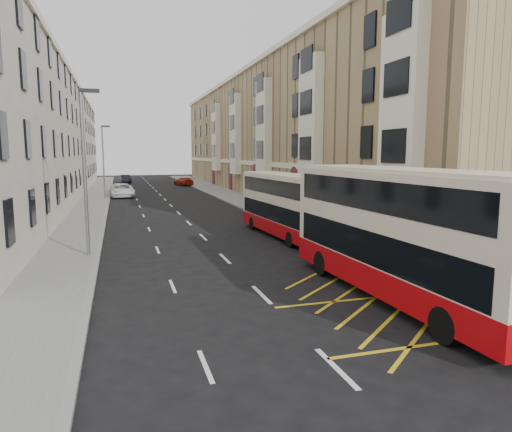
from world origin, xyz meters
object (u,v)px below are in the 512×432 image
object	(u,v)px
double_decker_front	(401,234)
pedestrian_mid	(469,261)
double_decker_rear	(285,205)
car_dark	(125,179)
street_lamp_far	(104,158)
car_red	(184,181)
pedestrian_far	(446,263)
white_van	(122,190)
street_lamp_near	(85,164)
car_silver	(116,188)

from	to	relation	value
double_decker_front	pedestrian_mid	xyz separation A→B (m)	(3.16, 0.21, -1.24)
double_decker_rear	car_dark	xyz separation A→B (m)	(-8.67, 55.27, -1.26)
street_lamp_far	double_decker_rear	distance (m)	29.60
double_decker_front	car_red	world-z (taller)	double_decker_front
double_decker_front	double_decker_rear	distance (m)	12.60
car_dark	car_red	distance (m)	12.19
car_dark	car_red	bearing A→B (deg)	-49.89
pedestrian_far	car_red	distance (m)	58.75
street_lamp_far	white_van	size ratio (longest dim) A/B	1.42
double_decker_rear	white_van	distance (m)	31.14
street_lamp_far	white_van	distance (m)	4.91
street_lamp_near	pedestrian_mid	world-z (taller)	street_lamp_near
double_decker_front	pedestrian_far	world-z (taller)	double_decker_front
pedestrian_mid	car_silver	distance (m)	49.82
double_decker_front	car_dark	world-z (taller)	double_decker_front
double_decker_rear	car_silver	distance (m)	37.15
double_decker_front	pedestrian_mid	size ratio (longest dim) A/B	6.05
car_dark	car_silver	bearing A→B (deg)	-100.74
street_lamp_far	double_decker_front	size ratio (longest dim) A/B	0.69
double_decker_front	car_silver	size ratio (longest dim) A/B	3.06
street_lamp_far	double_decker_rear	size ratio (longest dim) A/B	0.81
double_decker_rear	car_dark	bearing A→B (deg)	95.73
car_dark	double_decker_rear	bearing A→B (deg)	-87.70
car_silver	car_dark	bearing A→B (deg)	89.17
car_dark	white_van	bearing A→B (deg)	-98.19
car_red	car_dark	bearing A→B (deg)	-59.12
car_dark	double_decker_front	bearing A→B (deg)	-89.63
double_decker_rear	pedestrian_mid	size ratio (longest dim) A/B	5.12
double_decker_rear	car_dark	world-z (taller)	double_decker_rear
car_silver	car_red	size ratio (longest dim) A/B	0.84
white_van	car_dark	size ratio (longest dim) A/B	1.29
double_decker_front	car_dark	xyz separation A→B (m)	(-8.32, 67.87, -1.63)
street_lamp_near	white_van	world-z (taller)	street_lamp_near
double_decker_front	car_red	xyz separation A→B (m)	(0.56, 59.51, -1.69)
white_van	pedestrian_far	bearing A→B (deg)	-75.99
double_decker_rear	white_van	bearing A→B (deg)	104.35
pedestrian_far	pedestrian_mid	bearing A→B (deg)	167.62
street_lamp_far	double_decker_rear	world-z (taller)	street_lamp_far
pedestrian_mid	pedestrian_far	bearing A→B (deg)	123.18
pedestrian_far	car_red	bearing A→B (deg)	-54.57
double_decker_front	car_red	distance (m)	59.54
pedestrian_mid	car_dark	size ratio (longest dim) A/B	0.44
street_lamp_far	pedestrian_mid	xyz separation A→B (m)	(14.03, -39.65, -3.52)
street_lamp_near	double_decker_front	world-z (taller)	street_lamp_near
white_van	car_silver	bearing A→B (deg)	95.01
double_decker_front	car_red	bearing A→B (deg)	87.93
double_decker_front	pedestrian_mid	world-z (taller)	double_decker_front
pedestrian_far	double_decker_rear	bearing A→B (deg)	-45.84
car_dark	car_red	world-z (taller)	car_dark
street_lamp_near	car_red	xyz separation A→B (m)	(11.43, 49.66, -3.98)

